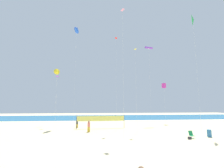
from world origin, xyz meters
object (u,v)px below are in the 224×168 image
(kite_yellow_delta, at_px, (57,72))
(kite_violet_diamond, at_px, (58,77))
(trash_barrel, at_px, (209,133))
(kite_magenta_box, at_px, (164,86))
(beachgoer_charcoal_shirt, at_px, (77,123))
(kite_pink_diamond, at_px, (122,14))
(kite_violet_tube, at_px, (149,48))
(kite_green_delta, at_px, (193,20))
(folding_beach_chair, at_px, (191,134))
(kite_red_diamond, at_px, (116,44))
(kite_yellow_diamond, at_px, (135,54))
(kite_blue_inflatable, at_px, (77,30))
(beach_handbag, at_px, (190,138))
(volleyball_net, at_px, (101,119))
(beachgoer_coral_shirt, at_px, (89,126))

(kite_yellow_delta, distance_m, kite_violet_diamond, 3.66)
(trash_barrel, distance_m, kite_magenta_box, 16.53)
(beachgoer_charcoal_shirt, relative_size, kite_pink_diamond, 0.09)
(kite_violet_tube, distance_m, kite_green_delta, 11.99)
(kite_violet_tube, bearing_deg, beachgoer_charcoal_shirt, -164.02)
(folding_beach_chair, bearing_deg, kite_yellow_delta, 105.93)
(kite_green_delta, bearing_deg, kite_red_diamond, 165.77)
(kite_violet_tube, relative_size, kite_pink_diamond, 1.00)
(trash_barrel, height_order, kite_yellow_delta, kite_yellow_delta)
(beachgoer_charcoal_shirt, distance_m, folding_beach_chair, 18.45)
(trash_barrel, relative_size, kite_yellow_diamond, 0.07)
(folding_beach_chair, relative_size, kite_yellow_delta, 0.07)
(kite_yellow_diamond, height_order, kite_yellow_delta, kite_yellow_diamond)
(kite_pink_diamond, distance_m, kite_blue_inflatable, 14.97)
(kite_yellow_delta, bearing_deg, beach_handbag, -37.46)
(volleyball_net, relative_size, kite_violet_tube, 0.48)
(beachgoer_coral_shirt, distance_m, kite_blue_inflatable, 20.94)
(volleyball_net, distance_m, kite_violet_diamond, 12.26)
(kite_yellow_diamond, bearing_deg, beach_handbag, -42.36)
(beachgoer_charcoal_shirt, xyz_separation_m, beach_handbag, (14.96, -10.44, -0.68))
(beachgoer_charcoal_shirt, relative_size, kite_red_diamond, 0.10)
(kite_red_diamond, relative_size, kite_pink_diamond, 0.89)
(trash_barrel, height_order, kite_violet_tube, kite_violet_tube)
(beachgoer_coral_shirt, height_order, kite_pink_diamond, kite_pink_diamond)
(kite_red_diamond, distance_m, kite_blue_inflatable, 11.84)
(beachgoer_charcoal_shirt, relative_size, volleyball_net, 0.18)
(volleyball_net, bearing_deg, folding_beach_chair, -38.38)
(kite_yellow_delta, bearing_deg, trash_barrel, -31.59)
(beachgoer_charcoal_shirt, height_order, kite_violet_tube, kite_violet_tube)
(kite_green_delta, height_order, kite_violet_diamond, kite_green_delta)
(trash_barrel, distance_m, kite_blue_inflatable, 30.36)
(kite_yellow_diamond, bearing_deg, folding_beach_chair, -35.52)
(beachgoer_coral_shirt, xyz_separation_m, folding_beach_chair, (13.21, -5.43, -0.48))
(beachgoer_charcoal_shirt, distance_m, kite_yellow_diamond, 16.02)
(volleyball_net, bearing_deg, kite_yellow_delta, 147.99)
(kite_magenta_box, height_order, kite_yellow_delta, kite_yellow_delta)
(beachgoer_coral_shirt, height_order, beach_handbag, beachgoer_coral_shirt)
(beachgoer_coral_shirt, height_order, kite_yellow_diamond, kite_yellow_diamond)
(kite_red_diamond, bearing_deg, kite_green_delta, -14.23)
(beachgoer_charcoal_shirt, bearing_deg, kite_red_diamond, 160.78)
(kite_red_diamond, distance_m, kite_green_delta, 13.06)
(trash_barrel, xyz_separation_m, kite_yellow_delta, (-23.76, 14.61, 10.98))
(kite_pink_diamond, bearing_deg, kite_yellow_diamond, 53.36)
(volleyball_net, distance_m, kite_red_diamond, 13.54)
(beachgoer_charcoal_shirt, distance_m, trash_barrel, 20.63)
(kite_green_delta, bearing_deg, kite_yellow_diamond, 171.52)
(beachgoer_charcoal_shirt, height_order, kite_red_diamond, kite_red_diamond)
(volleyball_net, bearing_deg, kite_magenta_box, 21.78)
(kite_green_delta, relative_size, kite_blue_inflatable, 0.90)
(kite_yellow_delta, xyz_separation_m, kite_violet_diamond, (1.01, -3.04, -1.77))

